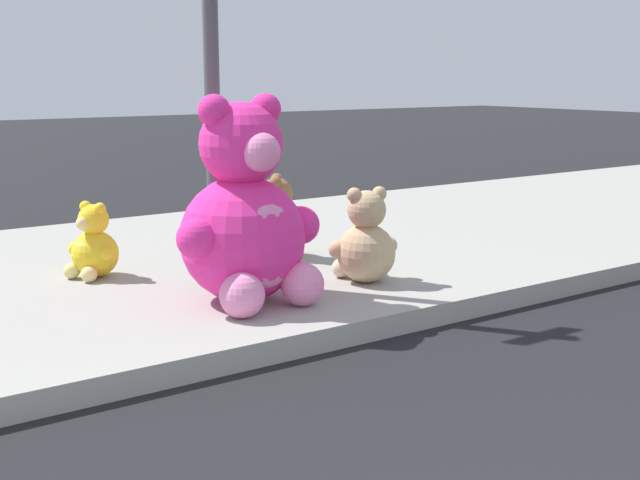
{
  "coord_description": "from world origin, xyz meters",
  "views": [
    {
      "loc": [
        -1.75,
        -0.89,
        1.65
      ],
      "look_at": [
        1.37,
        3.6,
        0.55
      ],
      "focal_mm": 46.59,
      "sensor_mm": 36.0,
      "label": 1
    }
  ],
  "objects_px": {
    "plush_pink_large": "(246,220)",
    "plush_yellow": "(93,247)",
    "sign_pole": "(211,44)",
    "plush_tan": "(365,244)",
    "plush_brown": "(274,224)"
  },
  "relations": [
    {
      "from": "plush_brown",
      "to": "plush_tan",
      "type": "relative_size",
      "value": 0.98
    },
    {
      "from": "sign_pole",
      "to": "plush_tan",
      "type": "distance_m",
      "value": 1.79
    },
    {
      "from": "plush_yellow",
      "to": "plush_tan",
      "type": "distance_m",
      "value": 2.03
    },
    {
      "from": "plush_pink_large",
      "to": "plush_brown",
      "type": "bearing_deg",
      "value": 50.58
    },
    {
      "from": "plush_yellow",
      "to": "plush_tan",
      "type": "height_order",
      "value": "plush_tan"
    },
    {
      "from": "plush_pink_large",
      "to": "plush_brown",
      "type": "distance_m",
      "value": 1.39
    },
    {
      "from": "sign_pole",
      "to": "plush_brown",
      "type": "xyz_separation_m",
      "value": [
        0.78,
        0.46,
        -1.42
      ]
    },
    {
      "from": "plush_pink_large",
      "to": "plush_tan",
      "type": "bearing_deg",
      "value": -1.35
    },
    {
      "from": "plush_tan",
      "to": "plush_yellow",
      "type": "bearing_deg",
      "value": 141.66
    },
    {
      "from": "plush_pink_large",
      "to": "plush_yellow",
      "type": "bearing_deg",
      "value": 116.21
    },
    {
      "from": "plush_brown",
      "to": "plush_tan",
      "type": "distance_m",
      "value": 1.08
    },
    {
      "from": "sign_pole",
      "to": "plush_yellow",
      "type": "height_order",
      "value": "sign_pole"
    },
    {
      "from": "sign_pole",
      "to": "plush_pink_large",
      "type": "xyz_separation_m",
      "value": [
        -0.08,
        -0.59,
        -1.15
      ]
    },
    {
      "from": "plush_brown",
      "to": "plush_tan",
      "type": "height_order",
      "value": "plush_tan"
    },
    {
      "from": "plush_pink_large",
      "to": "plush_yellow",
      "type": "xyz_separation_m",
      "value": [
        -0.61,
        1.23,
        -0.32
      ]
    }
  ]
}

